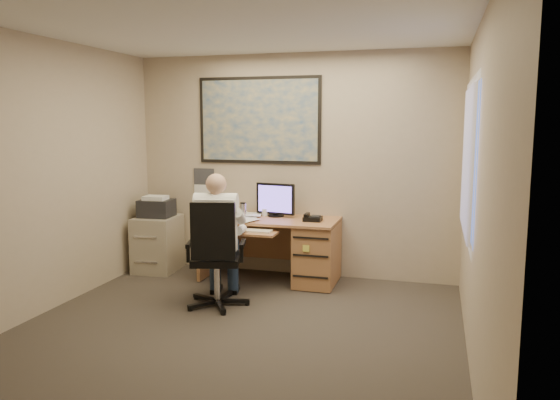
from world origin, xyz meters
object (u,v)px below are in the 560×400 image
(desk, at_px, (297,245))
(filing_cabinet, at_px, (158,239))
(office_chair, at_px, (214,276))
(person, at_px, (218,240))

(desk, height_order, filing_cabinet, desk)
(desk, bearing_deg, filing_cabinet, -179.86)
(desk, xyz_separation_m, filing_cabinet, (-1.83, -0.00, -0.03))
(filing_cabinet, relative_size, office_chair, 0.87)
(desk, bearing_deg, person, -119.98)
(office_chair, height_order, person, person)
(filing_cabinet, height_order, office_chair, office_chair)
(filing_cabinet, distance_m, person, 1.63)
(desk, distance_m, office_chair, 1.26)
(person, bearing_deg, desk, 48.63)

